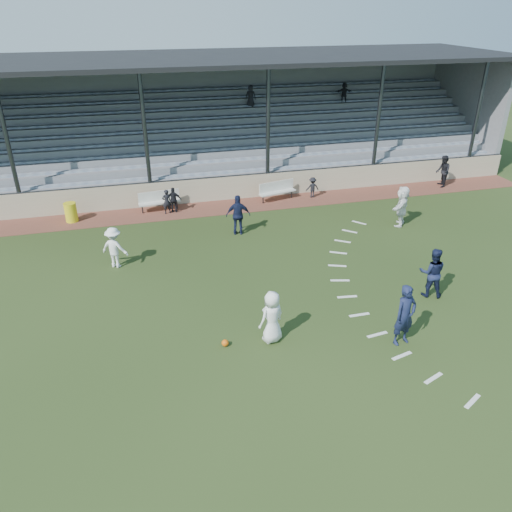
# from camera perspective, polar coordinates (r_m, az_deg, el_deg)

# --- Properties ---
(ground) EXTENTS (90.00, 90.00, 0.00)m
(ground) POSITION_cam_1_polar(r_m,az_deg,el_deg) (15.86, 2.30, -8.20)
(ground) COLOR #243515
(ground) RESTS_ON ground
(cinder_track) EXTENTS (34.00, 2.00, 0.02)m
(cinder_track) POSITION_cam_1_polar(r_m,az_deg,el_deg) (24.92, -4.66, 5.50)
(cinder_track) COLOR brown
(cinder_track) RESTS_ON ground
(retaining_wall) EXTENTS (34.00, 0.18, 1.20)m
(retaining_wall) POSITION_cam_1_polar(r_m,az_deg,el_deg) (25.68, -5.14, 7.56)
(retaining_wall) COLOR tan
(retaining_wall) RESTS_ON ground
(bench_left) EXTENTS (2.03, 0.70, 0.95)m
(bench_left) POSITION_cam_1_polar(r_m,az_deg,el_deg) (24.81, -11.01, 6.40)
(bench_left) COLOR beige
(bench_left) RESTS_ON cinder_track
(bench_right) EXTENTS (2.04, 0.94, 0.95)m
(bench_right) POSITION_cam_1_polar(r_m,az_deg,el_deg) (25.72, 2.41, 7.64)
(bench_right) COLOR beige
(bench_right) RESTS_ON cinder_track
(trash_bin) EXTENTS (0.56, 0.56, 0.90)m
(trash_bin) POSITION_cam_1_polar(r_m,az_deg,el_deg) (24.63, -20.40, 4.71)
(trash_bin) COLOR yellow
(trash_bin) RESTS_ON cinder_track
(football) EXTENTS (0.21, 0.21, 0.21)m
(football) POSITION_cam_1_polar(r_m,az_deg,el_deg) (15.07, -3.55, -9.89)
(football) COLOR #DA5A0C
(football) RESTS_ON ground
(player_white_lead) EXTENTS (0.96, 0.81, 1.68)m
(player_white_lead) POSITION_cam_1_polar(r_m,az_deg,el_deg) (14.86, 1.83, -6.97)
(player_white_lead) COLOR white
(player_white_lead) RESTS_ON ground
(player_navy_lead) EXTENTS (0.79, 0.60, 1.94)m
(player_navy_lead) POSITION_cam_1_polar(r_m,az_deg,el_deg) (15.33, 16.66, -6.50)
(player_navy_lead) COLOR #151C3B
(player_navy_lead) RESTS_ON ground
(player_navy_mid) EXTENTS (1.07, 0.98, 1.79)m
(player_navy_mid) POSITION_cam_1_polar(r_m,az_deg,el_deg) (18.07, 19.48, -1.79)
(player_navy_mid) COLOR #151C3B
(player_navy_mid) RESTS_ON ground
(player_white_wing) EXTENTS (1.21, 1.05, 1.62)m
(player_white_wing) POSITION_cam_1_polar(r_m,az_deg,el_deg) (19.69, -15.89, 0.93)
(player_white_wing) COLOR white
(player_white_wing) RESTS_ON ground
(player_navy_wing) EXTENTS (1.11, 0.61, 1.79)m
(player_navy_wing) POSITION_cam_1_polar(r_m,az_deg,el_deg) (21.68, -2.04, 4.70)
(player_navy_wing) COLOR #151C3B
(player_navy_wing) RESTS_ON ground
(player_white_back) EXTENTS (1.51, 1.68, 1.86)m
(player_white_back) POSITION_cam_1_polar(r_m,az_deg,el_deg) (23.52, 16.32, 5.52)
(player_white_back) COLOR white
(player_white_back) RESTS_ON ground
(official) EXTENTS (0.89, 1.00, 1.72)m
(official) POSITION_cam_1_polar(r_m,az_deg,el_deg) (29.37, 20.57, 9.05)
(official) COLOR black
(official) RESTS_ON cinder_track
(sub_left_near) EXTENTS (0.49, 0.38, 1.19)m
(sub_left_near) POSITION_cam_1_polar(r_m,az_deg,el_deg) (24.33, -10.18, 6.14)
(sub_left_near) COLOR black
(sub_left_near) RESTS_ON cinder_track
(sub_left_far) EXTENTS (0.77, 0.42, 1.24)m
(sub_left_far) POSITION_cam_1_polar(r_m,az_deg,el_deg) (24.40, -9.38, 6.34)
(sub_left_far) COLOR black
(sub_left_far) RESTS_ON cinder_track
(sub_right) EXTENTS (0.69, 0.40, 1.07)m
(sub_right) POSITION_cam_1_polar(r_m,az_deg,el_deg) (26.22, 6.46, 7.80)
(sub_right) COLOR black
(sub_right) RESTS_ON cinder_track
(grandstand) EXTENTS (34.60, 9.00, 6.61)m
(grandstand) POSITION_cam_1_polar(r_m,az_deg,el_deg) (29.70, -6.88, 13.41)
(grandstand) COLOR gray
(grandstand) RESTS_ON ground
(penalty_arc) EXTENTS (3.89, 14.63, 0.01)m
(penalty_arc) POSITION_cam_1_polar(r_m,az_deg,el_deg) (17.33, 15.54, -5.90)
(penalty_arc) COLOR silver
(penalty_arc) RESTS_ON ground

